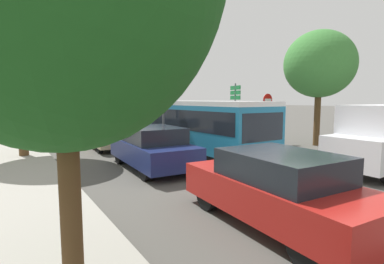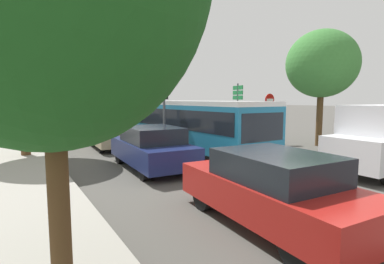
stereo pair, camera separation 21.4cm
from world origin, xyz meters
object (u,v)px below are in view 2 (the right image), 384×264
(direction_sign_post, at_px, (238,98))
(queued_car_silver, at_px, (73,122))
(queued_car_red, at_px, (273,189))
(queued_car_tan, at_px, (110,134))
(articulated_bus, at_px, (161,118))
(queued_car_navy, at_px, (152,147))
(tree_left_far, at_px, (20,65))
(tree_left_mid, at_px, (19,45))
(no_entry_sign, at_px, (269,110))
(traffic_light, at_px, (164,99))
(queued_car_graphite, at_px, (87,126))
(city_bus_rear, at_px, (49,108))
(tree_right_near, at_px, (322,66))

(direction_sign_post, bearing_deg, queued_car_silver, -31.40)
(queued_car_red, distance_m, direction_sign_post, 15.36)
(queued_car_tan, bearing_deg, queued_car_red, -177.12)
(articulated_bus, bearing_deg, queued_car_navy, -30.11)
(queued_car_red, relative_size, tree_left_far, 0.67)
(tree_left_mid, bearing_deg, no_entry_sign, -10.78)
(no_entry_sign, bearing_deg, queued_car_red, -45.52)
(queued_car_navy, xyz_separation_m, tree_left_mid, (-3.80, 4.65, 3.95))
(tree_left_mid, bearing_deg, queued_car_navy, -50.73)
(queued_car_red, height_order, tree_left_far, tree_left_far)
(traffic_light, bearing_deg, direction_sign_post, 123.61)
(no_entry_sign, bearing_deg, tree_left_far, -132.83)
(no_entry_sign, relative_size, tree_left_far, 0.44)
(direction_sign_post, height_order, tree_left_far, tree_left_far)
(queued_car_navy, relative_size, queued_car_graphite, 1.03)
(direction_sign_post, bearing_deg, queued_car_tan, 18.55)
(articulated_bus, bearing_deg, no_entry_sign, 51.00)
(city_bus_rear, height_order, queued_car_graphite, city_bus_rear)
(tree_left_mid, relative_size, tree_left_far, 1.05)
(city_bus_rear, relative_size, direction_sign_post, 3.29)
(no_entry_sign, height_order, tree_left_mid, tree_left_mid)
(queued_car_tan, distance_m, queued_car_silver, 9.99)
(queued_car_navy, bearing_deg, queued_car_red, -176.78)
(articulated_bus, height_order, tree_left_far, tree_left_far)
(queued_car_red, distance_m, tree_left_far, 19.81)
(city_bus_rear, xyz_separation_m, traffic_light, (1.96, -27.41, 1.04))
(queued_car_silver, xyz_separation_m, direction_sign_post, (9.32, -9.04, 1.87))
(traffic_light, bearing_deg, queued_car_red, -4.73)
(queued_car_tan, height_order, queued_car_graphite, queued_car_graphite)
(direction_sign_post, height_order, tree_right_near, tree_right_near)
(queued_car_tan, relative_size, tree_left_mid, 0.61)
(queued_car_red, height_order, traffic_light, traffic_light)
(queued_car_red, distance_m, tree_right_near, 12.10)
(queued_car_tan, bearing_deg, queued_car_navy, -177.49)
(queued_car_tan, bearing_deg, no_entry_sign, -107.14)
(queued_car_silver, relative_size, no_entry_sign, 1.44)
(queued_car_red, bearing_deg, queued_car_silver, 3.13)
(queued_car_tan, height_order, tree_right_near, tree_right_near)
(queued_car_navy, distance_m, direction_sign_post, 11.39)
(city_bus_rear, xyz_separation_m, queued_car_tan, (0.21, -24.64, -0.74))
(queued_car_red, xyz_separation_m, tree_right_near, (9.89, 6.03, 3.51))
(direction_sign_post, xyz_separation_m, tree_left_far, (-12.81, 6.97, 2.22))
(no_entry_sign, xyz_separation_m, tree_left_mid, (-12.10, 2.30, 2.85))
(articulated_bus, bearing_deg, queued_car_silver, -161.99)
(articulated_bus, height_order, tree_left_mid, tree_left_mid)
(tree_right_near, bearing_deg, tree_left_mid, 162.19)
(queued_car_silver, distance_m, no_entry_sign, 15.49)
(tree_left_far, bearing_deg, no_entry_sign, -42.83)
(articulated_bus, distance_m, tree_left_far, 10.44)
(traffic_light, xyz_separation_m, tree_left_far, (-5.31, 10.69, 2.29))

